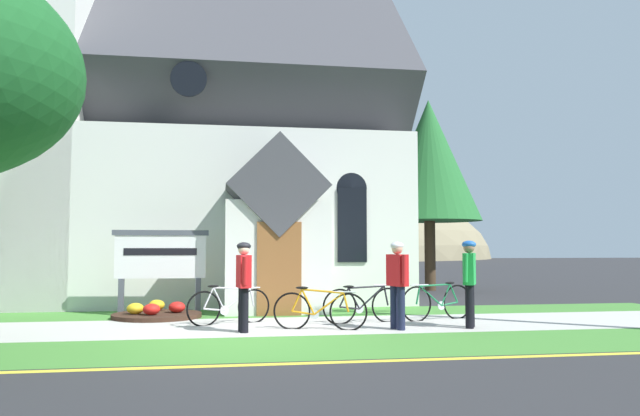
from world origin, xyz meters
The scene contains 17 objects.
ground centered at (0.00, 4.00, 0.00)m, with size 140.00×140.00×0.00m, color #2B2B2D.
sidewalk_slab centered at (-1.16, 1.68, 0.01)m, with size 32.00×2.77×0.01m, color #B7B5AD.
grass_verge centered at (-1.16, -0.85, 0.00)m, with size 32.00×2.29×0.01m, color #427F33.
church_lawn centered at (-1.16, 4.06, 0.00)m, with size 24.00×2.00×0.01m, color #427F33.
curb_paint_stripe centered at (-1.16, -2.15, 0.00)m, with size 28.00×0.16×0.01m, color yellow.
church_building centered at (-1.55, 9.82, 4.62)m, with size 12.36×12.13×12.91m.
church_sign centered at (-1.67, 4.06, 1.29)m, with size 2.14×0.14×1.92m.
flower_bed centered at (-1.68, 3.50, 0.09)m, with size 1.91×1.91×0.34m.
bicycle_silver centered at (1.50, 1.02, 0.37)m, with size 1.70×0.55×0.82m.
bicycle_orange centered at (4.19, 2.12, 0.38)m, with size 1.74×0.58×0.81m.
bicycle_yellow centered at (-0.14, 2.11, 0.36)m, with size 1.65×0.68×0.81m.
bicycle_white centered at (2.55, 1.87, 0.37)m, with size 1.76×0.33×0.79m.
cyclist_in_red_jersey centered at (0.10, 0.90, 0.94)m, with size 0.29×0.75×1.62m.
cyclist_in_green_jersey centered at (4.35, 0.81, 0.97)m, with size 0.43×0.60×1.65m.
cyclist_in_orange_jersey centered at (2.94, 0.80, 0.95)m, with size 0.33×0.72×1.63m.
roadside_conifer centered at (7.07, 10.69, 4.66)m, with size 3.70×3.70×6.89m.
distant_hill centered at (-1.88, 75.11, 0.00)m, with size 78.93×51.30×26.06m, color #847A5B.
Camera 1 is at (-0.29, -10.16, 1.52)m, focal length 34.07 mm.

